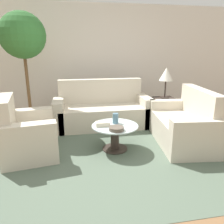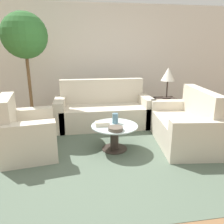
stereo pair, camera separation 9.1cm
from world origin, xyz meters
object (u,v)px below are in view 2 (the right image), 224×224
coffee_table (114,134)px  loveseat (186,126)px  armchair (25,135)px  potted_plant (25,43)px  bowl (116,129)px  book_stack (102,124)px  vase (115,118)px  sofa_main (103,111)px  table_lamp (168,75)px

coffee_table → loveseat: bearing=2.7°
armchair → coffee_table: 1.35m
potted_plant → bowl: size_ratio=10.07×
armchair → book_stack: 1.17m
armchair → vase: size_ratio=6.69×
coffee_table → book_stack: 0.26m
sofa_main → bowl: (0.01, -1.43, 0.13)m
vase → table_lamp: bearing=40.3°
table_lamp → vase: 1.80m
loveseat → bowl: 1.28m
armchair → loveseat: size_ratio=0.72×
coffee_table → table_lamp: size_ratio=1.11×
sofa_main → bowl: 1.43m
loveseat → armchair: bearing=-83.8°
vase → book_stack: (-0.22, -0.09, -0.05)m
bowl → book_stack: 0.28m
armchair → bowl: size_ratio=4.91×
vase → bowl: bearing=-99.1°
armchair → book_stack: bearing=-102.5°
vase → bowl: vase is taller
sofa_main → potted_plant: bearing=177.2°
armchair → bowl: bearing=-111.7°
armchair → loveseat: 2.57m
table_lamp → potted_plant: 2.87m
table_lamp → book_stack: bearing=-141.8°
book_stack → potted_plant: bearing=136.4°
table_lamp → vase: size_ratio=4.07×
vase → bowl: size_ratio=0.73×
potted_plant → book_stack: size_ratio=10.31×
sofa_main → potted_plant: (-1.43, 0.07, 1.35)m
sofa_main → potted_plant: size_ratio=0.88×
bowl → book_stack: (-0.17, 0.23, 0.01)m
sofa_main → book_stack: size_ratio=9.12×
vase → sofa_main: bearing=93.0°
coffee_table → armchair: bearing=176.3°
table_lamp → loveseat: bearing=-96.0°
sofa_main → book_stack: bearing=-97.6°
table_lamp → potted_plant: size_ratio=0.30×
potted_plant → vase: bearing=-38.3°
armchair → table_lamp: (2.69, 1.13, 0.72)m
loveseat → coffee_table: 1.22m
sofa_main → book_stack: (-0.16, -1.20, 0.14)m
coffee_table → vase: size_ratio=4.51×
coffee_table → vase: vase is taller
potted_plant → coffee_table: bearing=-41.1°
loveseat → table_lamp: 1.37m
potted_plant → book_stack: bearing=-44.9°
loveseat → vase: 1.21m
coffee_table → vase: bearing=73.9°
potted_plant → bowl: 2.41m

